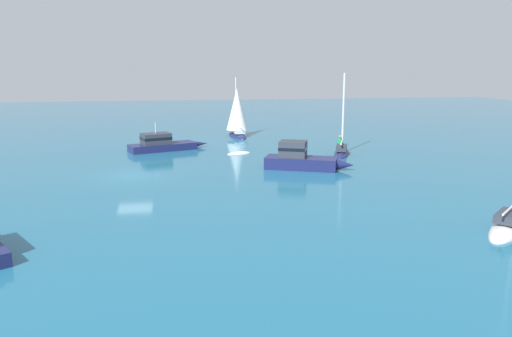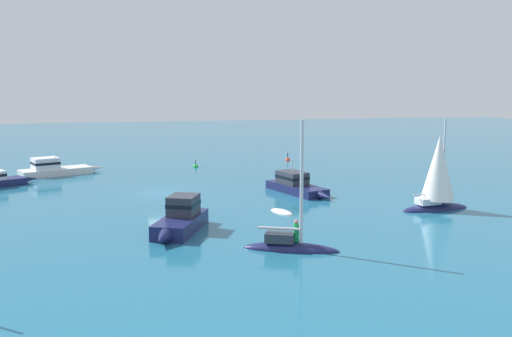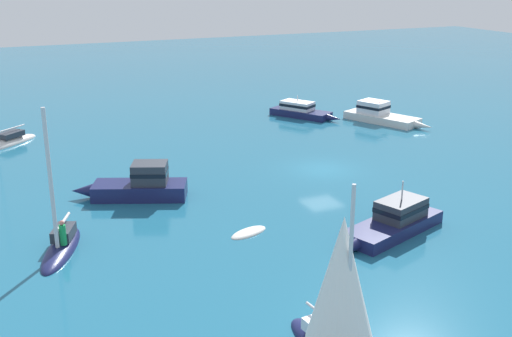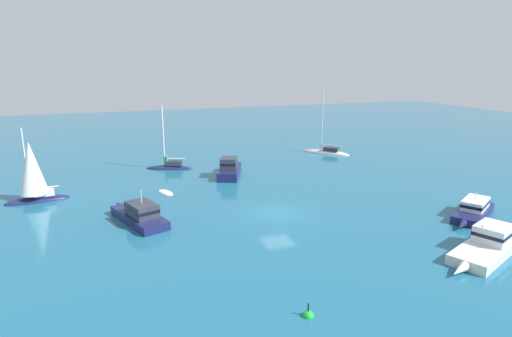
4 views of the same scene
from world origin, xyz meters
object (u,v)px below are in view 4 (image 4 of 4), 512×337
Objects in this scene: powerboat at (488,244)px; launch_1 at (230,169)px; channel_buoy at (308,316)px; rib at (166,193)px; launch at (139,214)px; powerboat_1 at (473,210)px; sailboat_1 at (326,152)px; sailboat at (170,167)px; sailboat_2 at (33,176)px.

launch_1 is at bearing -90.14° from powerboat.
rib is at bearing 9.37° from channel_buoy.
rib is (6.97, -2.96, -0.65)m from launch.
launch_1 is (10.92, -10.45, 0.14)m from launch.
launch_1 is 27.07m from channel_buoy.
powerboat is 1.24× the size of powerboat_1.
rib is (20.36, 17.89, -0.65)m from powerboat.
sailboat_1 is 9.29× the size of channel_buoy.
powerboat is 1.06× the size of sailboat.
powerboat_1 is 25.59m from sailboat_1.
sailboat is at bearing -80.69° from powerboat_1.
launch reaches higher than launch_1.
rib is at bearing 140.13° from launch_1.
rib is (-3.95, 7.49, -0.79)m from launch_1.
sailboat_1 is 38.80m from channel_buoy.
launch_1 is 2.75× the size of rib.
powerboat_1 is at bearing 137.32° from sailboat_1.
launch_1 is 8.50m from rib.
sailboat_1 reaches higher than sailboat_2.
powerboat is at bearing 140.45° from sailboat.
launch is at bearing 136.11° from rib.
channel_buoy is at bearing 108.86° from sailboat_1.
sailboat is 32.14m from channel_buoy.
sailboat_2 reaches higher than channel_buoy.
channel_buoy is at bearing -165.60° from launch_1.
launch is 11.85m from sailboat_2.
sailboat_1 is at bearing -85.72° from rib.
sailboat_2 is at bearing -59.95° from powerboat.
powerboat is 36.36m from sailboat_2.
sailboat_2 is at bearing 25.12° from launch.
sailboat_1 is 17.03m from launch_1.
channel_buoy is (-8.09, 18.68, -0.58)m from powerboat_1.
powerboat_1 is 23.96m from launch_1.
sailboat is at bearing 69.50° from launch_1.
launch_1 reaches higher than rib.
rib is at bearing 73.80° from sailboat_1.
powerboat_1 reaches higher than rib.
sailboat_2 is 28.55m from channel_buoy.
rib is 2.51× the size of channel_buoy.
sailboat_1 is at bearing -29.81° from channel_buoy.
sailboat reaches higher than launch.
sailboat is (16.20, -4.75, -0.41)m from launch.
sailboat_1 is at bearing -122.72° from powerboat.
sailboat_2 is at bearing 62.46° from rib.
launch is 1.17× the size of powerboat_1.
powerboat is 0.88× the size of sailboat_1.
powerboat_1 is 0.96× the size of launch_1.
launch_1 is 6.90× the size of channel_buoy.
launch_1 is (24.31, 10.41, 0.15)m from powerboat.
sailboat is at bearing -84.75° from powerboat.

